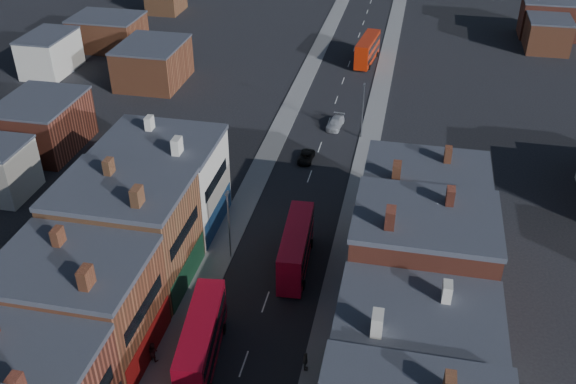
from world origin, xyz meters
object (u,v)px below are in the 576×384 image
at_px(bus_1, 296,247).
at_px(car_3, 335,123).
at_px(bus_2, 367,49).
at_px(ped_1, 153,351).
at_px(bus_0, 201,340).
at_px(car_2, 306,157).
at_px(ped_3, 305,361).

height_order(bus_1, car_3, bus_1).
relative_size(bus_2, ped_1, 5.64).
distance_m(bus_0, bus_2, 74.06).
distance_m(car_2, ped_3, 36.11).
bearing_deg(car_3, bus_1, -82.35).
xyz_separation_m(bus_2, ped_1, (-10.67, -74.58, -1.38)).
xyz_separation_m(bus_2, ped_3, (2.33, -73.01, -1.37)).
relative_size(car_3, ped_3, 2.48).
xyz_separation_m(car_2, ped_3, (6.50, -35.51, 0.52)).
relative_size(bus_0, car_2, 2.74).
relative_size(bus_2, car_2, 2.66).
xyz_separation_m(bus_1, ped_1, (-9.49, -15.15, -1.41)).
bearing_deg(car_2, ped_3, -78.57).
distance_m(bus_1, ped_3, 14.10).
xyz_separation_m(bus_0, car_3, (4.70, 46.91, -1.83)).
xyz_separation_m(car_2, ped_1, (-6.50, -37.08, 0.51)).
bearing_deg(ped_3, bus_2, 1.01).
bearing_deg(ped_1, car_3, -79.47).
relative_size(bus_0, bus_2, 1.03).
bearing_deg(car_3, car_2, -96.12).
bearing_deg(bus_0, car_2, 79.00).
height_order(bus_0, ped_3, bus_0).
distance_m(bus_0, ped_3, 8.95).
bearing_deg(ped_3, bus_1, 13.66).
bearing_deg(bus_2, ped_3, -81.72).
height_order(car_3, ped_3, ped_3).
distance_m(car_2, car_3, 10.90).
xyz_separation_m(car_3, ped_3, (4.10, -46.15, 0.39)).
distance_m(bus_2, car_2, 37.78).
xyz_separation_m(bus_0, ped_1, (-4.20, -0.80, -1.45)).
height_order(car_2, ped_3, ped_3).
xyz_separation_m(bus_0, ped_3, (8.80, 0.76, -1.44)).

